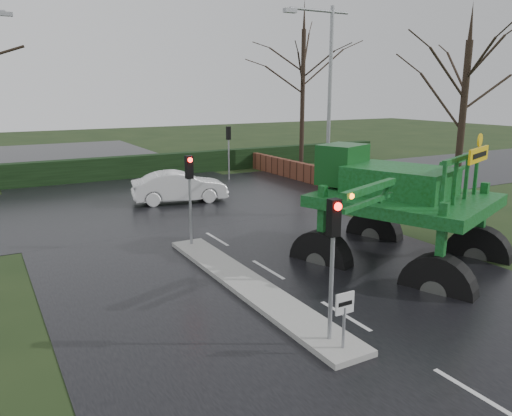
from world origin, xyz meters
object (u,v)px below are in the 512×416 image
traffic_signal_far (228,141)px  street_light_right (325,87)px  keep_left_sign (344,311)px  white_sedan (180,202)px  traffic_signal_mid (190,181)px  crop_sprayer (435,202)px  traffic_signal_near (333,240)px

traffic_signal_far → street_light_right: bearing=101.9°
keep_left_sign → white_sedan: size_ratio=0.27×
keep_left_sign → traffic_signal_far: 22.93m
traffic_signal_mid → white_sedan: (2.50, 7.72, -2.59)m
crop_sprayer → white_sedan: size_ratio=1.93×
keep_left_sign → crop_sprayer: (4.70, 1.75, 1.63)m
traffic_signal_mid → white_sedan: bearing=72.1°
traffic_signal_far → white_sedan: size_ratio=0.71×
crop_sprayer → white_sedan: crop_sprayer is taller
traffic_signal_near → crop_sprayer: (4.70, 1.26, 0.10)m
street_light_right → white_sedan: bearing=155.3°
white_sedan → crop_sprayer: bearing=-160.2°
traffic_signal_mid → keep_left_sign: bearing=-90.0°
traffic_signal_near → crop_sprayer: 4.87m
street_light_right → crop_sprayer: bearing=-112.2°
street_light_right → traffic_signal_mid: bearing=-154.6°
traffic_signal_near → traffic_signal_far: size_ratio=1.00×
keep_left_sign → traffic_signal_mid: traffic_signal_mid is taller
street_light_right → crop_sprayer: (-4.79, -11.75, -3.30)m
traffic_signal_far → crop_sprayer: crop_sprayer is taller
white_sedan → keep_left_sign: bearing=-177.1°
crop_sprayer → keep_left_sign: bearing=179.2°
street_light_right → white_sedan: street_light_right is taller
traffic_signal_near → traffic_signal_mid: 8.50m
traffic_signal_near → traffic_signal_mid: size_ratio=1.00×
street_light_right → white_sedan: (-7.00, 3.22, -5.99)m
traffic_signal_near → crop_sprayer: size_ratio=0.37×
traffic_signal_mid → street_light_right: (9.49, 4.51, 3.40)m
traffic_signal_near → traffic_signal_mid: bearing=90.0°
traffic_signal_near → traffic_signal_mid: (0.00, 8.50, 0.00)m
traffic_signal_far → white_sedan: traffic_signal_far is taller
keep_left_sign → street_light_right: street_light_right is taller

